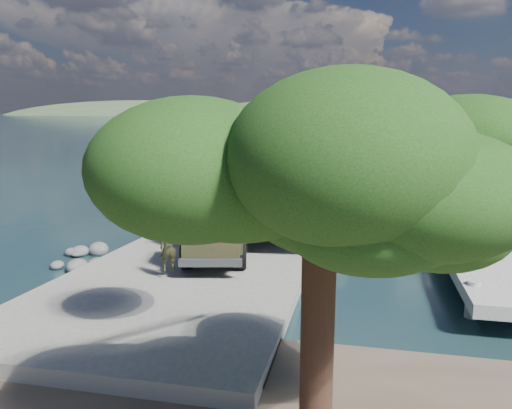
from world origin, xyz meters
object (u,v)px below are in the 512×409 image
object	(u,v)px
landing_craft	(286,184)
sailboat_near	(477,185)
overhang_tree	(295,175)
pier	(439,189)
military_truck	(219,211)
soldier	(169,256)
sailboat_far	(463,172)

from	to	relation	value
landing_craft	sailboat_near	bearing A→B (deg)	14.19
overhang_tree	landing_craft	bearing A→B (deg)	98.92
pier	military_truck	bearing A→B (deg)	-128.92
sailboat_near	overhang_tree	bearing A→B (deg)	-101.80
military_truck	overhang_tree	distance (m)	15.31
pier	sailboat_near	size ratio (longest dim) A/B	5.91
soldier	sailboat_near	size ratio (longest dim) A/B	0.27
pier	landing_craft	world-z (taller)	landing_craft
landing_craft	overhang_tree	distance (m)	34.90
sailboat_near	military_truck	bearing A→B (deg)	-118.86
soldier	overhang_tree	xyz separation A→B (m)	(6.40, -8.95, 4.72)
sailboat_near	soldier	bearing A→B (deg)	-115.67
overhang_tree	sailboat_near	bearing A→B (deg)	73.34
sailboat_far	landing_craft	bearing A→B (deg)	-132.59
pier	overhang_tree	xyz separation A→B (m)	(-7.04, -29.43, 4.61)
pier	military_truck	world-z (taller)	pier
landing_craft	pier	bearing A→B (deg)	-25.84
landing_craft	soldier	world-z (taller)	landing_craft
military_truck	sailboat_near	size ratio (longest dim) A/B	1.21
sailboat_near	sailboat_far	distance (m)	10.30
pier	landing_craft	bearing A→B (deg)	159.45
pier	sailboat_far	xyz separation A→B (m)	(5.56, 21.07, -1.21)
pier	overhang_tree	size ratio (longest dim) A/B	5.16
landing_craft	soldier	size ratio (longest dim) A/B	18.92
military_truck	landing_craft	bearing A→B (deg)	77.27
sailboat_far	sailboat_near	bearing A→B (deg)	-88.18
military_truck	pier	bearing A→B (deg)	39.16
military_truck	overhang_tree	xyz separation A→B (m)	(5.63, -13.74, 3.70)
military_truck	overhang_tree	bearing A→B (deg)	-79.63
landing_craft	sailboat_near	distance (m)	18.44
military_truck	sailboat_near	distance (m)	31.90
soldier	sailboat_far	xyz separation A→B (m)	(19.00, 41.55, -1.09)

